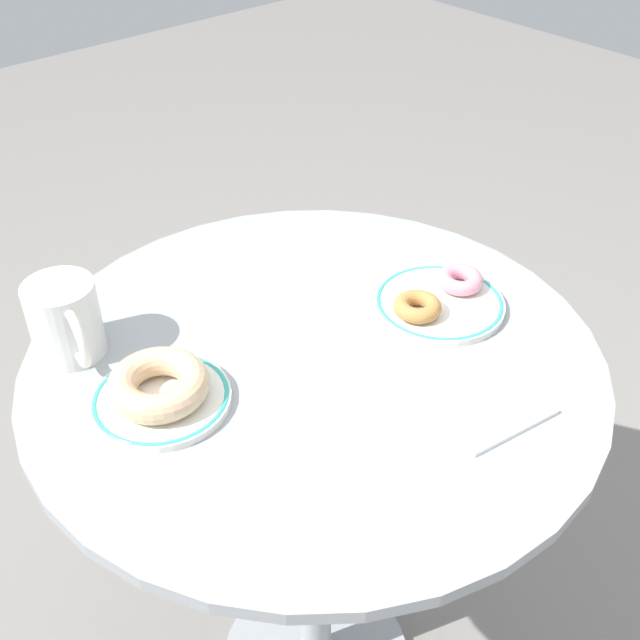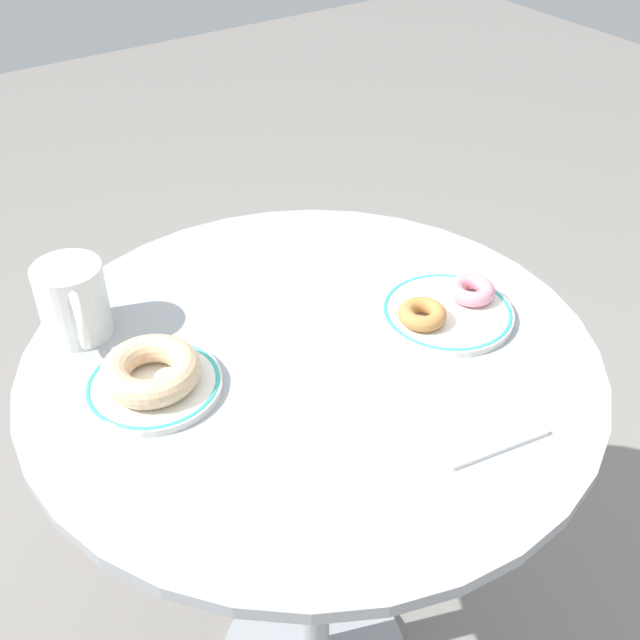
{
  "view_description": "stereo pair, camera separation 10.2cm",
  "coord_description": "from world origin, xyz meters",
  "px_view_note": "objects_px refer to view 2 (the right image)",
  "views": [
    {
      "loc": [
        -0.52,
        -0.6,
        1.42
      ],
      "look_at": [
        0.02,
        0.01,
        0.8
      ],
      "focal_mm": 43.94,
      "sensor_mm": 36.0,
      "label": 1
    },
    {
      "loc": [
        -0.43,
        -0.66,
        1.42
      ],
      "look_at": [
        0.02,
        0.01,
        0.8
      ],
      "focal_mm": 43.94,
      "sensor_mm": 36.0,
      "label": 2
    }
  ],
  "objects_px": {
    "cafe_table": "(313,460)",
    "coffee_mug": "(73,302)",
    "donut_glazed": "(151,370)",
    "plate_left": "(154,385)",
    "donut_pink_frosted": "(471,290)",
    "donut_old_fashioned": "(422,314)",
    "paper_napkin": "(472,417)",
    "plate_right": "(447,312)"
  },
  "relations": [
    {
      "from": "plate_right",
      "to": "donut_pink_frosted",
      "type": "distance_m",
      "value": 0.05
    },
    {
      "from": "paper_napkin",
      "to": "plate_left",
      "type": "bearing_deg",
      "value": 138.01
    },
    {
      "from": "plate_left",
      "to": "plate_right",
      "type": "bearing_deg",
      "value": -12.8
    },
    {
      "from": "cafe_table",
      "to": "donut_old_fashioned",
      "type": "height_order",
      "value": "donut_old_fashioned"
    },
    {
      "from": "cafe_table",
      "to": "plate_right",
      "type": "bearing_deg",
      "value": -11.13
    },
    {
      "from": "plate_right",
      "to": "plate_left",
      "type": "bearing_deg",
      "value": 167.2
    },
    {
      "from": "plate_left",
      "to": "donut_glazed",
      "type": "distance_m",
      "value": 0.02
    },
    {
      "from": "donut_pink_frosted",
      "to": "donut_old_fashioned",
      "type": "relative_size",
      "value": 1.0
    },
    {
      "from": "paper_napkin",
      "to": "coffee_mug",
      "type": "relative_size",
      "value": 0.96
    },
    {
      "from": "donut_pink_frosted",
      "to": "coffee_mug",
      "type": "relative_size",
      "value": 0.48
    },
    {
      "from": "donut_glazed",
      "to": "donut_pink_frosted",
      "type": "height_order",
      "value": "donut_glazed"
    },
    {
      "from": "cafe_table",
      "to": "plate_left",
      "type": "xyz_separation_m",
      "value": [
        -0.2,
        0.05,
        0.21
      ]
    },
    {
      "from": "paper_napkin",
      "to": "plate_right",
      "type": "bearing_deg",
      "value": 56.97
    },
    {
      "from": "plate_left",
      "to": "donut_pink_frosted",
      "type": "height_order",
      "value": "donut_pink_frosted"
    },
    {
      "from": "paper_napkin",
      "to": "cafe_table",
      "type": "bearing_deg",
      "value": 113.19
    },
    {
      "from": "donut_glazed",
      "to": "plate_left",
      "type": "bearing_deg",
      "value": -28.21
    },
    {
      "from": "cafe_table",
      "to": "coffee_mug",
      "type": "height_order",
      "value": "coffee_mug"
    },
    {
      "from": "donut_glazed",
      "to": "coffee_mug",
      "type": "height_order",
      "value": "coffee_mug"
    },
    {
      "from": "donut_old_fashioned",
      "to": "coffee_mug",
      "type": "distance_m",
      "value": 0.46
    },
    {
      "from": "plate_left",
      "to": "plate_right",
      "type": "distance_m",
      "value": 0.41
    },
    {
      "from": "cafe_table",
      "to": "paper_napkin",
      "type": "bearing_deg",
      "value": -66.81
    },
    {
      "from": "donut_pink_frosted",
      "to": "paper_napkin",
      "type": "xyz_separation_m",
      "value": [
        -0.16,
        -0.17,
        -0.02
      ]
    },
    {
      "from": "cafe_table",
      "to": "donut_glazed",
      "type": "distance_m",
      "value": 0.31
    },
    {
      "from": "cafe_table",
      "to": "plate_right",
      "type": "relative_size",
      "value": 4.17
    },
    {
      "from": "donut_old_fashioned",
      "to": "plate_right",
      "type": "bearing_deg",
      "value": -0.58
    },
    {
      "from": "donut_glazed",
      "to": "coffee_mug",
      "type": "bearing_deg",
      "value": 102.67
    },
    {
      "from": "donut_old_fashioned",
      "to": "paper_napkin",
      "type": "distance_m",
      "value": 0.18
    },
    {
      "from": "cafe_table",
      "to": "plate_left",
      "type": "bearing_deg",
      "value": 165.56
    },
    {
      "from": "plate_right",
      "to": "donut_old_fashioned",
      "type": "xyz_separation_m",
      "value": [
        -0.05,
        0.0,
        0.02
      ]
    },
    {
      "from": "plate_right",
      "to": "paper_napkin",
      "type": "relative_size",
      "value": 1.39
    },
    {
      "from": "cafe_table",
      "to": "plate_right",
      "type": "xyz_separation_m",
      "value": [
        0.2,
        -0.04,
        0.21
      ]
    },
    {
      "from": "coffee_mug",
      "to": "donut_old_fashioned",
      "type": "bearing_deg",
      "value": -32.51
    },
    {
      "from": "plate_left",
      "to": "donut_glazed",
      "type": "height_order",
      "value": "donut_glazed"
    },
    {
      "from": "plate_right",
      "to": "coffee_mug",
      "type": "xyz_separation_m",
      "value": [
        -0.44,
        0.25,
        0.05
      ]
    },
    {
      "from": "plate_right",
      "to": "paper_napkin",
      "type": "distance_m",
      "value": 0.2
    },
    {
      "from": "donut_pink_frosted",
      "to": "paper_napkin",
      "type": "height_order",
      "value": "donut_pink_frosted"
    },
    {
      "from": "coffee_mug",
      "to": "paper_napkin",
      "type": "bearing_deg",
      "value": -52.11
    },
    {
      "from": "donut_pink_frosted",
      "to": "coffee_mug",
      "type": "height_order",
      "value": "coffee_mug"
    },
    {
      "from": "cafe_table",
      "to": "donut_pink_frosted",
      "type": "height_order",
      "value": "donut_pink_frosted"
    },
    {
      "from": "plate_right",
      "to": "donut_pink_frosted",
      "type": "height_order",
      "value": "donut_pink_frosted"
    },
    {
      "from": "plate_left",
      "to": "paper_napkin",
      "type": "distance_m",
      "value": 0.39
    },
    {
      "from": "donut_glazed",
      "to": "paper_napkin",
      "type": "distance_m",
      "value": 0.39
    }
  ]
}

